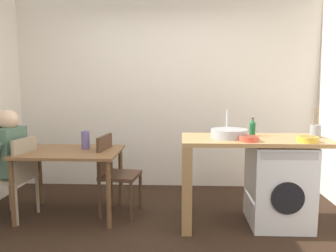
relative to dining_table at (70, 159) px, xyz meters
name	(u,v)px	position (x,y,z in m)	size (l,w,h in m)	color
ground_plane	(158,241)	(1.02, -0.58, -0.64)	(5.46, 5.46, 0.00)	black
wall_back	(167,93)	(1.02, 1.17, 0.71)	(4.60, 0.10, 2.70)	silver
dining_table	(70,159)	(0.00, 0.00, 0.00)	(1.10, 0.76, 0.74)	brown
chair_person_seat	(17,173)	(-0.55, -0.11, -0.14)	(0.47, 0.47, 0.90)	gray
chair_opposite	(114,170)	(0.48, 0.06, -0.14)	(0.46, 0.46, 0.90)	#4C3323
seated_person	(4,158)	(-0.71, -0.08, 0.03)	(0.54, 0.54, 1.20)	#595651
kitchen_counter	(234,153)	(1.78, -0.14, 0.12)	(1.50, 0.68, 0.92)	tan
washing_machine	(279,184)	(2.25, -0.14, -0.21)	(0.60, 0.61, 0.86)	silver
sink_basin	(229,133)	(1.73, -0.14, 0.32)	(0.38, 0.38, 0.09)	#9EA0A5
tap	(227,122)	(1.73, 0.04, 0.42)	(0.02, 0.02, 0.28)	#B2B2B7
bottle_tall_green	(252,128)	(1.99, -0.02, 0.36)	(0.06, 0.06, 0.20)	#19592D
mixing_bowl	(249,138)	(1.89, -0.34, 0.31)	(0.19, 0.19, 0.05)	#D84C38
utensil_crock	(315,131)	(2.62, -0.09, 0.35)	(0.11, 0.11, 0.30)	gray
colander	(307,139)	(2.44, -0.36, 0.31)	(0.20, 0.20, 0.06)	gold
vase	(85,140)	(0.15, 0.10, 0.20)	(0.09, 0.09, 0.21)	slate
scissors	(252,139)	(1.94, -0.24, 0.28)	(0.15, 0.06, 0.01)	#B2B2B7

